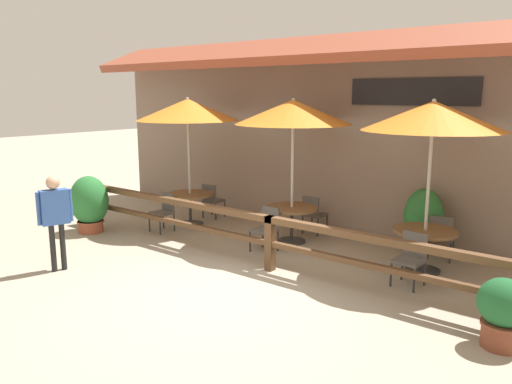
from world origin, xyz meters
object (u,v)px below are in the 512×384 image
object	(u,v)px
patio_umbrella_near	(188,110)
chair_near_wallside	(212,199)
patio_umbrella_middle	(293,112)
chair_middle_streetside	(266,227)
pedestrian	(55,210)
patio_umbrella_far	(433,116)
potted_plant_entrance_palm	(89,203)
dining_table_far	(425,238)
chair_far_streetside	(411,257)
chair_far_wallside	(441,235)
chair_near_streetside	(164,210)
potted_plant_tall_tropical	(503,311)
chair_middle_wallside	(313,213)
potted_plant_broad_leaf	(423,219)
dining_table_middle	(292,214)
dining_table_near	(190,199)

from	to	relation	value
patio_umbrella_near	chair_near_wallside	distance (m)	2.28
chair_near_wallside	patio_umbrella_middle	size ratio (longest dim) A/B	0.29
chair_middle_streetside	patio_umbrella_middle	bearing A→B (deg)	87.28
chair_near_wallside	pedestrian	bearing A→B (deg)	88.57
patio_umbrella_near	patio_umbrella_middle	size ratio (longest dim) A/B	1.00
chair_near_wallside	patio_umbrella_far	size ratio (longest dim) A/B	0.29
potted_plant_entrance_palm	pedestrian	world-z (taller)	pedestrian
patio_umbrella_near	pedestrian	xyz separation A→B (m)	(0.42, -3.56, -1.56)
dining_table_far	chair_far_streetside	world-z (taller)	chair_far_streetside
patio_umbrella_far	patio_umbrella_near	bearing A→B (deg)	-177.82
patio_umbrella_middle	chair_far_wallside	distance (m)	3.57
chair_far_streetside	pedestrian	xyz separation A→B (m)	(-4.98, -3.01, 0.59)
chair_middle_streetside	chair_far_streetside	xyz separation A→B (m)	(2.84, -0.04, 0.00)
chair_near_streetside	potted_plant_tall_tropical	bearing A→B (deg)	-4.15
chair_middle_wallside	chair_far_wallside	distance (m)	2.72
chair_middle_wallside	dining_table_far	world-z (taller)	chair_middle_wallside
patio_umbrella_near	potted_plant_entrance_palm	size ratio (longest dim) A/B	2.34
chair_middle_streetside	chair_far_wallside	bearing A→B (deg)	29.44
chair_middle_streetside	patio_umbrella_far	xyz separation A→B (m)	(2.79, 0.72, 2.15)
chair_near_streetside	chair_far_streetside	world-z (taller)	same
potted_plant_broad_leaf	pedestrian	bearing A→B (deg)	-134.07
chair_middle_wallside	pedestrian	bearing A→B (deg)	64.09
patio_umbrella_near	chair_far_streetside	size ratio (longest dim) A/B	3.45
dining_table_far	potted_plant_tall_tropical	distance (m)	2.60
chair_middle_wallside	potted_plant_broad_leaf	bearing A→B (deg)	-177.12
potted_plant_entrance_palm	dining_table_middle	bearing A→B (deg)	28.00
patio_umbrella_near	chair_middle_streetside	xyz separation A→B (m)	(2.56, -0.51, -2.15)
potted_plant_tall_tropical	potted_plant_broad_leaf	xyz separation A→B (m)	(-2.01, 2.96, 0.21)
patio_umbrella_near	potted_plant_broad_leaf	xyz separation A→B (m)	(4.98, 1.15, -1.94)
patio_umbrella_near	chair_far_wallside	xyz separation A→B (m)	(5.38, 0.96, -2.15)
chair_middle_streetside	dining_table_far	bearing A→B (deg)	16.31
patio_umbrella_middle	chair_near_streetside	bearing A→B (deg)	-159.11
dining_table_middle	dining_table_far	xyz separation A→B (m)	(2.72, -0.06, 0.00)
dining_table_near	potted_plant_entrance_palm	xyz separation A→B (m)	(-1.25, -1.80, 0.06)
patio_umbrella_near	chair_middle_wallside	distance (m)	3.58
potted_plant_entrance_palm	potted_plant_broad_leaf	distance (m)	6.89
patio_umbrella_near	dining_table_far	bearing A→B (deg)	2.18
chair_middle_streetside	chair_middle_wallside	bearing A→B (deg)	87.97
chair_near_wallside	patio_umbrella_middle	bearing A→B (deg)	162.07
potted_plant_entrance_palm	chair_near_wallside	bearing A→B (deg)	64.27
chair_far_streetside	potted_plant_entrance_palm	size ratio (longest dim) A/B	0.68
patio_umbrella_far	potted_plant_broad_leaf	distance (m)	2.19
dining_table_middle	chair_far_streetside	size ratio (longest dim) A/B	1.26
potted_plant_broad_leaf	chair_middle_streetside	bearing A→B (deg)	-145.53
patio_umbrella_middle	chair_far_streetside	xyz separation A→B (m)	(2.77, -0.81, -2.15)
chair_middle_streetside	potted_plant_entrance_palm	size ratio (longest dim) A/B	0.68
potted_plant_entrance_palm	chair_middle_wallside	bearing A→B (deg)	35.89
chair_far_streetside	pedestrian	world-z (taller)	pedestrian
potted_plant_entrance_palm	potted_plant_tall_tropical	bearing A→B (deg)	-0.07
chair_far_wallside	potted_plant_broad_leaf	world-z (taller)	potted_plant_broad_leaf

